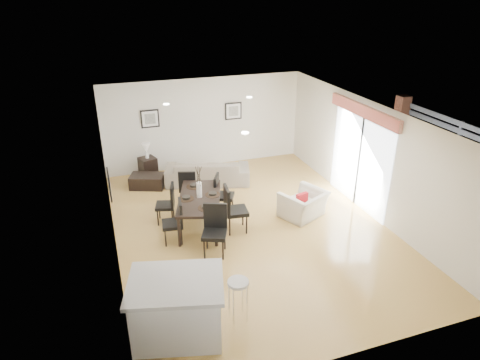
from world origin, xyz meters
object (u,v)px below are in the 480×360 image
object	(u,v)px
dining_chair_foot	(188,186)
bar_stool	(238,287)
armchair	(303,204)
dining_chair_wfar	(168,202)
dining_chair_wnear	(176,219)
dining_chair_enear	(232,207)
kitchen_island	(177,308)
coffee_table	(147,181)
dining_chair_efar	(221,192)
dining_table	(200,200)
dining_chair_head	(215,227)
side_table	(148,167)
sofa	(207,171)

from	to	relation	value
dining_chair_foot	bar_stool	xyz separation A→B (m)	(-0.13, -4.29, 0.13)
armchair	dining_chair_wfar	world-z (taller)	dining_chair_wfar
dining_chair_wnear	dining_chair_foot	world-z (taller)	dining_chair_wnear
dining_chair_enear	bar_stool	bearing A→B (deg)	170.43
kitchen_island	dining_chair_enear	bearing A→B (deg)	71.25
armchair	coffee_table	distance (m)	4.40
dining_chair_enear	dining_chair_efar	distance (m)	0.94
dining_chair_wfar	armchair	bearing A→B (deg)	91.02
dining_chair_wfar	kitchen_island	bearing A→B (deg)	7.30
coffee_table	dining_chair_wnear	bearing A→B (deg)	-64.37
armchair	dining_table	bearing A→B (deg)	-33.29
dining_table	dining_chair_head	world-z (taller)	dining_chair_head
side_table	kitchen_island	bearing A→B (deg)	-93.73
dining_chair_enear	dining_chair_foot	distance (m)	1.71
dining_table	side_table	bearing A→B (deg)	120.77
bar_stool	dining_chair_efar	bearing A→B (deg)	77.61
kitchen_island	bar_stool	xyz separation A→B (m)	(1.01, 0.00, 0.15)
sofa	dining_chair_efar	bearing A→B (deg)	102.18
kitchen_island	dining_chair_wfar	bearing A→B (deg)	96.51
dining_table	armchair	bearing A→B (deg)	9.30
armchair	dining_chair_foot	size ratio (longest dim) A/B	1.05
dining_chair_enear	kitchen_island	world-z (taller)	dining_chair_enear
bar_stool	side_table	bearing A→B (deg)	95.30
coffee_table	dining_chair_head	bearing A→B (deg)	-54.74
dining_chair_efar	dining_chair_foot	bearing A→B (deg)	73.27
dining_chair_head	dining_chair_wfar	bearing A→B (deg)	136.74
sofa	dining_chair_wfar	bearing A→B (deg)	68.67
armchair	dining_chair_wnear	world-z (taller)	dining_chair_wnear
dining_chair_efar	side_table	world-z (taller)	dining_chair_efar
side_table	kitchen_island	world-z (taller)	kitchen_island
dining_chair_wnear	dining_chair_enear	size ratio (longest dim) A/B	0.88
dining_chair_enear	bar_stool	distance (m)	2.83
side_table	sofa	bearing A→B (deg)	-31.82
sofa	dining_chair_foot	world-z (taller)	dining_chair_foot
dining_chair_wnear	kitchen_island	bearing A→B (deg)	-3.36
dining_chair_efar	dining_chair_head	bearing A→B (deg)	-174.11
dining_chair_foot	coffee_table	distance (m)	1.65
kitchen_island	side_table	bearing A→B (deg)	100.93
coffee_table	kitchen_island	size ratio (longest dim) A/B	0.54
coffee_table	bar_stool	bearing A→B (deg)	-61.57
dining_chair_wfar	dining_chair_foot	bearing A→B (deg)	153.87
dining_chair_efar	dining_chair_head	xyz separation A→B (m)	(-0.61, -1.62, 0.06)
sofa	coffee_table	bearing A→B (deg)	8.74
sofa	dining_table	world-z (taller)	dining_table
coffee_table	bar_stool	size ratio (longest dim) A/B	1.19
dining_chair_wnear	dining_chair_head	bearing A→B (deg)	53.38
dining_chair_head	dining_chair_efar	bearing A→B (deg)	92.23
dining_table	dining_chair_foot	bearing A→B (deg)	109.08
dining_table	dining_chair_head	bearing A→B (deg)	-70.36
dining_chair_efar	coffee_table	xyz separation A→B (m)	(-1.53, 2.01, -0.36)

